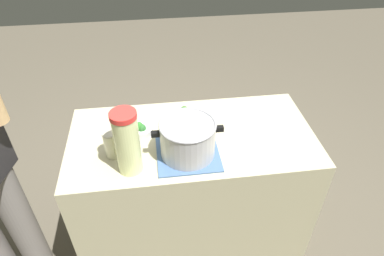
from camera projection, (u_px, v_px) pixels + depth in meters
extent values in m
plane|color=brown|center=(192.00, 237.00, 2.29)|extent=(8.00, 8.00, 0.00)
cube|color=#BEB68F|center=(192.00, 193.00, 2.01)|extent=(1.25, 0.63, 0.89)
cube|color=#476799|center=(188.00, 153.00, 1.63)|extent=(0.30, 0.29, 0.01)
cylinder|color=#B7B7BC|center=(188.00, 139.00, 1.57)|extent=(0.26, 0.26, 0.17)
torus|color=#99999E|center=(188.00, 125.00, 1.52)|extent=(0.26, 0.26, 0.01)
cube|color=black|center=(219.00, 129.00, 1.56)|extent=(0.04, 0.02, 0.02)
cube|color=black|center=(155.00, 134.00, 1.53)|extent=(0.04, 0.02, 0.02)
cylinder|color=#E8F2A4|center=(127.00, 145.00, 1.46)|extent=(0.11, 0.11, 0.29)
cylinder|color=red|center=(123.00, 115.00, 1.36)|extent=(0.11, 0.11, 0.02)
ellipsoid|color=yellow|center=(123.00, 144.00, 1.46)|extent=(0.04, 0.04, 0.01)
cylinder|color=beige|center=(112.00, 144.00, 1.58)|extent=(0.07, 0.07, 0.13)
cylinder|color=#B2AD99|center=(110.00, 133.00, 1.54)|extent=(0.08, 0.08, 0.01)
cylinder|color=silver|center=(183.00, 116.00, 1.83)|extent=(0.11, 0.11, 0.04)
ellipsoid|color=#387326|center=(186.00, 113.00, 1.81)|extent=(0.05, 0.05, 0.06)
ellipsoid|color=#39692A|center=(184.00, 111.00, 1.84)|extent=(0.04, 0.04, 0.05)
ellipsoid|color=#2B6927|center=(184.00, 113.00, 1.82)|extent=(0.04, 0.04, 0.04)
cylinder|color=silver|center=(141.00, 131.00, 1.73)|extent=(0.11, 0.11, 0.04)
ellipsoid|color=#2C7128|center=(139.00, 127.00, 1.71)|extent=(0.05, 0.05, 0.05)
ellipsoid|color=#2D692D|center=(142.00, 128.00, 1.71)|extent=(0.04, 0.04, 0.05)
cylinder|color=slate|center=(25.00, 230.00, 1.80)|extent=(0.14, 0.14, 0.91)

